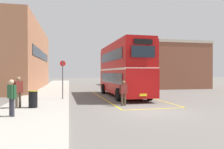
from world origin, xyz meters
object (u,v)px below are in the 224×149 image
litter_bin (33,99)px  bus_stop_sign (63,76)px  double_decker_bus (123,69)px  pedestrian_waiting_near (18,90)px  single_deck_bus (118,76)px  pedestrian_boarding (123,91)px  pedestrian_waiting_far (12,95)px

litter_bin → bus_stop_sign: (1.56, 3.89, 1.27)m
double_decker_bus → pedestrian_waiting_near: (-7.66, -5.79, -1.33)m
single_deck_bus → bus_stop_sign: 20.48m
double_decker_bus → pedestrian_boarding: (-1.36, -5.34, -1.57)m
bus_stop_sign → pedestrian_boarding: bearing=-40.8°
single_deck_bus → bus_stop_sign: bearing=-115.1°
single_deck_bus → pedestrian_waiting_near: (-11.04, -22.41, -0.45)m
double_decker_bus → pedestrian_waiting_far: size_ratio=5.83×
bus_stop_sign → single_deck_bus: bearing=64.9°
single_deck_bus → double_decker_bus: bearing=-101.5°
double_decker_bus → single_deck_bus: size_ratio=1.14×
pedestrian_boarding → litter_bin: size_ratio=1.68×
double_decker_bus → bus_stop_sign: double_decker_bus is taller
double_decker_bus → pedestrian_waiting_near: size_ratio=5.55×
litter_bin → bus_stop_sign: bus_stop_sign is taller
pedestrian_waiting_far → pedestrian_waiting_near: bearing=95.9°
single_deck_bus → pedestrian_boarding: bearing=-102.2°
double_decker_bus → pedestrian_boarding: 5.73m
double_decker_bus → pedestrian_waiting_far: (-7.41, -8.21, -1.39)m
single_deck_bus → pedestrian_waiting_near: bearing=-116.2°
pedestrian_waiting_near → pedestrian_waiting_far: bearing=-84.1°
pedestrian_waiting_near → litter_bin: pedestrian_waiting_near is taller
pedestrian_boarding → bus_stop_sign: 5.30m
litter_bin → pedestrian_waiting_near: bearing=178.1°
single_deck_bus → litter_bin: bearing=-114.5°
pedestrian_boarding → litter_bin: (-5.50, -0.48, -0.31)m
double_decker_bus → single_deck_bus: (3.37, 16.62, -0.87)m
pedestrian_waiting_far → litter_bin: size_ratio=1.74×
single_deck_bus → pedestrian_waiting_far: (-10.79, -24.84, -0.52)m
pedestrian_waiting_near → bus_stop_sign: bearing=58.6°
single_deck_bus → litter_bin: size_ratio=8.88×
double_decker_bus → litter_bin: bearing=-139.7°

